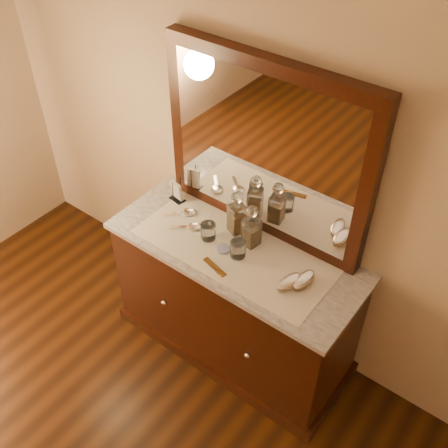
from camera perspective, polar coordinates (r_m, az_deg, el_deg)
The scene contains 18 objects.
dresser_cabinet at distance 3.22m, azimuth 1.09°, elevation -8.26°, with size 1.40×0.55×0.82m, color black.
dresser_plinth at distance 3.51m, azimuth 1.01°, elevation -12.15°, with size 1.46×0.59×0.08m, color black.
knob_left at distance 3.18m, azimuth -6.40°, elevation -8.34°, with size 0.04×0.04×0.04m, color silver.
knob_right at distance 2.94m, azimuth 2.53°, elevation -13.84°, with size 0.04×0.04×0.04m, color silver.
marble_top at distance 2.91m, azimuth 1.20°, elevation -2.86°, with size 1.44×0.59×0.03m, color white.
mirror_frame at distance 2.74m, azimuth 4.43°, elevation 7.74°, with size 1.20×0.08×1.00m, color black.
mirror_glass at distance 2.72m, azimuth 4.02°, elevation 7.43°, with size 1.06×0.01×0.86m, color white.
lace_runner at distance 2.88m, azimuth 0.97°, elevation -2.84°, with size 1.10×0.45×0.00m, color white.
pin_dish at distance 2.88m, azimuth -0.06°, elevation -2.67°, with size 0.07×0.07×0.01m, color silver.
comb at distance 2.79m, azimuth -1.00°, elevation -4.61°, with size 0.16×0.03×0.01m, color brown.
napkin_rack at distance 3.19m, azimuth -5.04°, elevation 3.42°, with size 0.11×0.08×0.15m.
decanter_left at distance 2.93m, azimuth 1.40°, elevation 0.82°, with size 0.11×0.11×0.28m.
decanter_right at distance 2.86m, azimuth 2.94°, elevation -0.63°, with size 0.09×0.09×0.26m.
brush_near at distance 2.71m, azimuth 6.92°, elevation -6.18°, with size 0.10×0.17×0.04m.
brush_far at distance 2.73m, azimuth 8.48°, elevation -5.97°, with size 0.08×0.16×0.04m.
hand_mirror_outer at distance 3.11m, azimuth -4.10°, elevation 1.24°, with size 0.16×0.17×0.02m.
hand_mirror_inner at distance 3.01m, azimuth -3.52°, elevation -0.29°, with size 0.17×0.15×0.02m.
tumblers at distance 2.87m, azimuth -0.14°, elevation -1.71°, with size 0.30×0.10×0.10m.
Camera 1 is at (1.21, 0.27, 2.87)m, focal length 42.90 mm.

